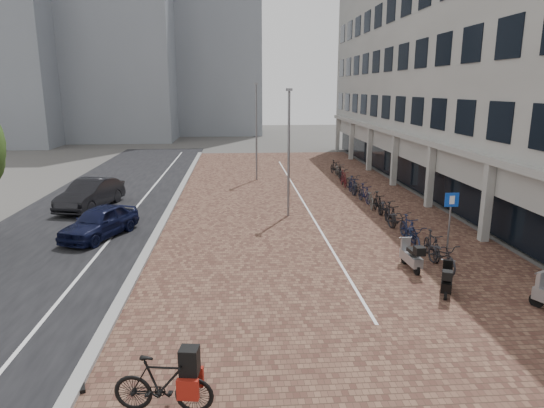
{
  "coord_description": "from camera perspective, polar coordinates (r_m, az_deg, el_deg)",
  "views": [
    {
      "loc": [
        -1.55,
        -14.74,
        6.32
      ],
      "look_at": [
        0.0,
        6.0,
        1.3
      ],
      "focal_mm": 31.86,
      "sensor_mm": 36.0,
      "label": 1
    }
  ],
  "objects": [
    {
      "name": "bg_towers",
      "position": [
        65.4,
        -16.51,
        19.76
      ],
      "size": [
        33.0,
        23.0,
        32.0
      ],
      "color": "gray",
      "rests_on": "ground"
    },
    {
      "name": "car_dark",
      "position": [
        27.58,
        -20.66,
        1.11
      ],
      "size": [
        2.75,
        5.02,
        1.57
      ],
      "primitive_type": "imported",
      "rotation": [
        0.0,
        0.0,
        -0.24
      ],
      "color": "black",
      "rests_on": "ground"
    },
    {
      "name": "lane_line",
      "position": [
        28.01,
        -15.38,
        0.08
      ],
      "size": [
        0.12,
        44.0,
        0.0
      ],
      "primitive_type": "cube",
      "color": "white",
      "rests_on": "street_asphalt"
    },
    {
      "name": "parking_line",
      "position": [
        27.72,
        3.61,
        0.44
      ],
      "size": [
        0.1,
        30.0,
        0.0
      ],
      "primitive_type": "cube",
      "color": "white",
      "rests_on": "plaza_brick"
    },
    {
      "name": "scooter_front",
      "position": [
        17.88,
        16.12,
        -5.87
      ],
      "size": [
        0.57,
        1.57,
        1.07
      ],
      "primitive_type": null,
      "rotation": [
        0.0,
        0.0,
        0.06
      ],
      "color": "#99999D",
      "rests_on": "ground"
    },
    {
      "name": "street_asphalt",
      "position": [
        28.47,
        -19.33,
        -0.02
      ],
      "size": [
        8.0,
        50.0,
        0.03
      ],
      "primitive_type": "cube",
      "color": "black",
      "rests_on": "ground"
    },
    {
      "name": "office_building",
      "position": [
        34.06,
        21.88,
        16.21
      ],
      "size": [
        8.4,
        40.0,
        15.0
      ],
      "color": "#A8A8A2",
      "rests_on": "ground"
    },
    {
      "name": "lamp_near",
      "position": [
        23.78,
        1.98,
        5.83
      ],
      "size": [
        0.12,
        0.12,
        6.24
      ],
      "primitive_type": "cylinder",
      "color": "slate",
      "rests_on": "ground"
    },
    {
      "name": "ground",
      "position": [
        16.11,
        1.61,
        -9.53
      ],
      "size": [
        140.0,
        140.0,
        0.0
      ],
      "primitive_type": "plane",
      "color": "#474442",
      "rests_on": "ground"
    },
    {
      "name": "shoes",
      "position": [
        11.75,
        -21.96,
        -19.75
      ],
      "size": [
        0.49,
        0.45,
        0.1
      ],
      "primitive_type": null,
      "rotation": [
        0.0,
        0.0,
        0.35
      ],
      "color": "black",
      "rests_on": "ground"
    },
    {
      "name": "curb",
      "position": [
        27.69,
        -11.53,
        0.25
      ],
      "size": [
        0.35,
        42.0,
        0.14
      ],
      "primitive_type": "cube",
      "color": "gray",
      "rests_on": "ground"
    },
    {
      "name": "car_navy",
      "position": [
        22.09,
        -19.71,
        -2.01
      ],
      "size": [
        3.06,
        4.35,
        1.38
      ],
      "primitive_type": "imported",
      "rotation": [
        0.0,
        0.0,
        -0.4
      ],
      "color": "black",
      "rests_on": "ground"
    },
    {
      "name": "plaza_brick",
      "position": [
        27.7,
        3.2,
        0.38
      ],
      "size": [
        14.5,
        42.0,
        0.04
      ],
      "primitive_type": "cube",
      "color": "brown",
      "rests_on": "ground"
    },
    {
      "name": "parking_sign",
      "position": [
        19.25,
        20.32,
        -1.14
      ],
      "size": [
        0.53,
        0.09,
        2.54
      ],
      "rotation": [
        0.0,
        0.0,
        0.01
      ],
      "color": "slate",
      "rests_on": "ground"
    },
    {
      "name": "bike_row",
      "position": [
        27.02,
        11.31,
        0.91
      ],
      "size": [
        1.13,
        21.46,
        1.05
      ],
      "color": "black",
      "rests_on": "ground"
    },
    {
      "name": "scooter_mid",
      "position": [
        16.21,
        19.95,
        -8.37
      ],
      "size": [
        1.0,
        1.48,
        0.98
      ],
      "primitive_type": null,
      "rotation": [
        0.0,
        0.0,
        -0.43
      ],
      "color": "black",
      "rests_on": "ground"
    },
    {
      "name": "lamp_far",
      "position": [
        33.61,
        -1.86,
        8.39
      ],
      "size": [
        0.12,
        0.12,
        6.58
      ],
      "primitive_type": "cylinder",
      "color": "gray",
      "rests_on": "ground"
    },
    {
      "name": "hero_bike",
      "position": [
        10.4,
        -12.75,
        -19.96
      ],
      "size": [
        2.08,
        0.86,
        1.43
      ],
      "rotation": [
        0.0,
        0.0,
        1.43
      ],
      "color": "black",
      "rests_on": "ground"
    }
  ]
}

